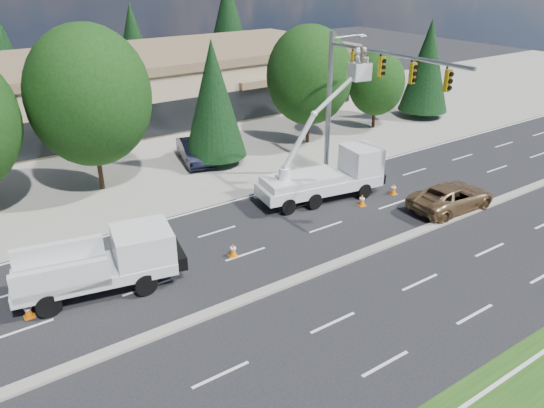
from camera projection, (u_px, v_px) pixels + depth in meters
ground at (285, 285)px, 22.98m from camera, size 140.00×140.00×0.00m
concrete_apron at (121, 157)px, 37.91m from camera, size 140.00×22.00×0.01m
road_median at (285, 284)px, 22.96m from camera, size 120.00×0.55×0.12m
strip_mall at (75, 91)px, 44.17m from camera, size 50.40×15.40×5.50m
tree_front_d at (89, 96)px, 30.22m from camera, size 7.07×7.07×9.81m
tree_front_e at (213, 99)px, 34.88m from camera, size 4.23×4.23×8.34m
tree_front_f at (309, 75)px, 38.74m from camera, size 6.30×6.30×8.75m
tree_front_g at (376, 83)px, 42.93m from camera, size 4.58×4.58×6.36m
tree_front_h at (427, 65)px, 45.70m from camera, size 4.26×4.26×8.40m
tree_back_c at (133, 42)px, 57.52m from camera, size 4.45×4.45×8.78m
tree_back_d at (228, 21)px, 63.12m from camera, size 5.76×5.76×11.36m
signal_mast at (354, 87)px, 30.87m from camera, size 2.76×10.16×9.00m
utility_pickup at (107, 267)px, 22.35m from camera, size 6.88×3.66×2.50m
bucket_truck at (331, 169)px, 30.74m from camera, size 7.68×3.39×8.54m
traffic_cone_a at (28, 310)px, 20.78m from camera, size 0.40×0.40×0.70m
traffic_cone_b at (173, 259)px, 24.30m from camera, size 0.40×0.40×0.70m
traffic_cone_c at (233, 250)px, 25.08m from camera, size 0.40×0.40×0.70m
traffic_cone_d at (362, 200)px, 30.26m from camera, size 0.40×0.40×0.70m
traffic_cone_e at (393, 189)px, 31.74m from camera, size 0.40×0.40×0.70m
minivan at (452, 197)px, 29.69m from camera, size 5.39×2.61×1.48m
parked_car_east at (194, 151)px, 36.58m from camera, size 2.76×5.01×1.56m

